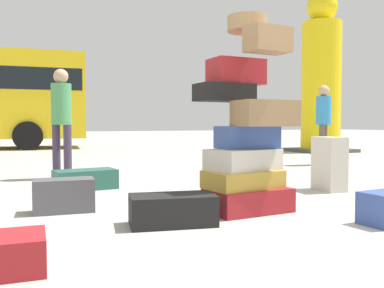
{
  "coord_description": "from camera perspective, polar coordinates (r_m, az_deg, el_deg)",
  "views": [
    {
      "loc": [
        -2.03,
        -2.79,
        0.84
      ],
      "look_at": [
        0.15,
        1.82,
        0.59
      ],
      "focal_mm": 39.32,
      "sensor_mm": 36.0,
      "label": 1
    }
  ],
  "objects": [
    {
      "name": "ground_plane",
      "position": [
        3.55,
        10.64,
        -10.96
      ],
      "size": [
        80.0,
        80.0,
        0.0
      ],
      "primitive_type": "plane",
      "color": "#ADA89E"
    },
    {
      "name": "suitcase_tower",
      "position": [
        4.02,
        7.37,
        1.04
      ],
      "size": [
        0.83,
        0.75,
        1.83
      ],
      "color": "maroon",
      "rests_on": "ground"
    },
    {
      "name": "suitcase_charcoal_white_trunk",
      "position": [
        4.2,
        -16.98,
        -6.68
      ],
      "size": [
        0.59,
        0.35,
        0.32
      ],
      "primitive_type": "cube",
      "rotation": [
        0.0,
        0.0,
        -0.12
      ],
      "color": "#4C4C51",
      "rests_on": "ground"
    },
    {
      "name": "suitcase_teal_right_side",
      "position": [
        5.56,
        -14.26,
        -4.68
      ],
      "size": [
        0.79,
        0.47,
        0.25
      ],
      "primitive_type": "cube",
      "rotation": [
        0.0,
        0.0,
        0.1
      ],
      "color": "#26594C",
      "rests_on": "ground"
    },
    {
      "name": "suitcase_cream_foreground_far",
      "position": [
        5.53,
        18.1,
        -2.56
      ],
      "size": [
        0.31,
        0.47,
        0.67
      ],
      "primitive_type": "cube",
      "rotation": [
        0.0,
        0.0,
        -0.15
      ],
      "color": "beige",
      "rests_on": "ground"
    },
    {
      "name": "suitcase_black_upright_blue",
      "position": [
        3.53,
        -2.65,
        -8.91
      ],
      "size": [
        0.76,
        0.51,
        0.25
      ],
      "primitive_type": "cube",
      "rotation": [
        0.0,
        0.0,
        -0.21
      ],
      "color": "black",
      "rests_on": "ground"
    },
    {
      "name": "person_tourist_with_camera",
      "position": [
        8.87,
        17.4,
        3.44
      ],
      "size": [
        0.3,
        0.3,
        1.6
      ],
      "rotation": [
        0.0,
        0.0,
        -2.51
      ],
      "color": "brown",
      "rests_on": "ground"
    },
    {
      "name": "person_passerby_in_red",
      "position": [
        6.64,
        -17.29,
        3.97
      ],
      "size": [
        0.3,
        0.3,
        1.66
      ],
      "rotation": [
        0.0,
        0.0,
        -0.87
      ],
      "color": "#3F334C",
      "rests_on": "ground"
    },
    {
      "name": "yellow_dummy_statue",
      "position": [
        12.99,
        17.1,
        8.19
      ],
      "size": [
        1.58,
        1.58,
        4.65
      ],
      "color": "yellow",
      "rests_on": "ground"
    }
  ]
}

